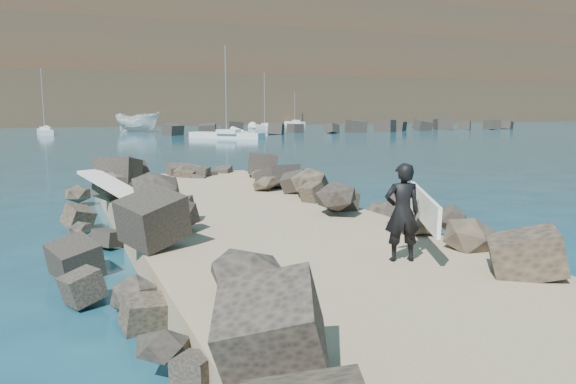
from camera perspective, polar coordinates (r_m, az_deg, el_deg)
name	(u,v)px	position (r m, az deg, el deg)	size (l,w,h in m)	color
ground	(271,252)	(12.67, -1.76, -6.10)	(800.00, 800.00, 0.00)	#0F384C
jetty	(308,261)	(10.81, 2.07, -7.03)	(6.00, 26.00, 0.60)	#8C7759
riprap_left	(150,260)	(10.41, -13.88, -6.75)	(2.60, 22.00, 1.00)	black
riprap_right	(419,233)	(12.62, 13.16, -4.05)	(2.60, 22.00, 1.00)	black
breakwater_secondary	(366,127)	(77.29, 7.90, 6.52)	(52.00, 4.00, 1.20)	black
headland	(102,63)	(172.52, -18.40, 12.36)	(360.00, 140.00, 32.00)	#2D4919
surfboard_resting	(112,189)	(15.73, -17.41, 0.26)	(0.65, 2.60, 0.09)	silver
boat_imported	(138,122)	(78.29, -15.00, 6.89)	(2.63, 6.99, 2.70)	silver
surfer_with_board	(405,212)	(9.76, 11.84, -1.97)	(1.25, 1.95, 1.69)	black
sailboat_b	(45,132)	(74.28, -23.47, 5.63)	(1.91, 6.74, 8.07)	silver
sailboat_f	(295,123)	(107.71, 0.69, 7.01)	(2.32, 5.24, 6.39)	silver
sailboat_d	(265,127)	(85.03, -2.37, 6.60)	(2.30, 7.24, 8.58)	silver
sailboat_c	(227,135)	(60.10, -6.24, 5.76)	(7.08, 7.10, 9.79)	silver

